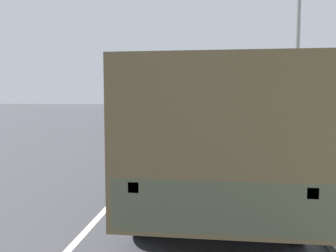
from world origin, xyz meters
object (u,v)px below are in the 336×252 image
military_truck (214,124)px  lamp_post (292,20)px  car_nearest_ahead (143,122)px  car_third_ahead (184,108)px  car_second_ahead (205,113)px

military_truck → lamp_post: size_ratio=1.04×
car_nearest_ahead → car_third_ahead: size_ratio=1.07×
car_second_ahead → car_third_ahead: size_ratio=0.97×
military_truck → car_nearest_ahead: (-4.19, 12.87, -0.90)m
lamp_post → military_truck: bearing=-124.5°
car_third_ahead → car_second_ahead: bearing=-78.5°
car_second_ahead → car_third_ahead: (-3.23, 15.83, 0.11)m
military_truck → car_second_ahead: (-0.41, 26.58, -0.89)m
car_third_ahead → military_truck: bearing=-85.1°
car_second_ahead → lamp_post: 23.45m
car_second_ahead → car_nearest_ahead: bearing=-105.4°
car_second_ahead → lamp_post: size_ratio=0.58×
car_second_ahead → lamp_post: bearing=-82.7°
military_truck → car_third_ahead: size_ratio=1.72×
military_truck → car_third_ahead: 42.57m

